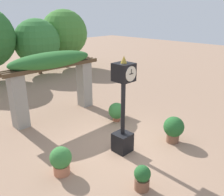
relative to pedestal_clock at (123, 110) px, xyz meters
The scene contains 7 objects.
ground_plane 1.55m from the pedestal_clock, 66.75° to the left, with size 60.00×60.00×0.00m, color #9E7A60.
pedestal_clock is the anchor object (origin of this frame).
pergola 4.25m from the pedestal_clock, 88.65° to the left, with size 4.54×1.15×2.90m.
potted_plant_near_left 2.62m from the pedestal_clock, 48.49° to the left, with size 0.70×0.70×0.82m.
potted_plant_near_right 2.19m from the pedestal_clock, 27.93° to the right, with size 0.74×0.74×0.99m.
potted_plant_far_left 2.25m from the pedestal_clock, 121.96° to the right, with size 0.45×0.45×0.71m.
potted_plant_far_right 2.45m from the pedestal_clock, 168.57° to the left, with size 0.64×0.64×0.87m.
Camera 1 is at (-5.36, -4.93, 4.50)m, focal length 38.00 mm.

